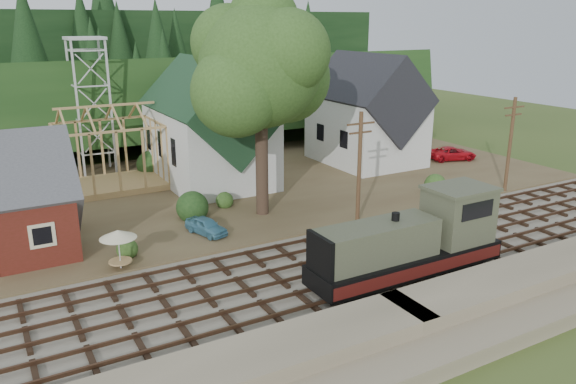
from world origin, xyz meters
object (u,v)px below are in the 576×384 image
car_blue (206,226)px  patio_set (118,236)px  car_red (452,153)px  locomotive (414,242)px

car_blue → patio_set: (-6.20, -2.61, 1.40)m
car_blue → car_red: (29.22, 7.13, 0.11)m
locomotive → car_red: locomotive is taller
locomotive → patio_set: bearing=148.9°
car_red → patio_set: 36.76m
car_blue → patio_set: 6.88m
locomotive → car_blue: (-7.87, 11.11, -1.21)m
car_blue → car_red: car_red is taller
car_red → patio_set: patio_set is taller
locomotive → patio_set: locomotive is taller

